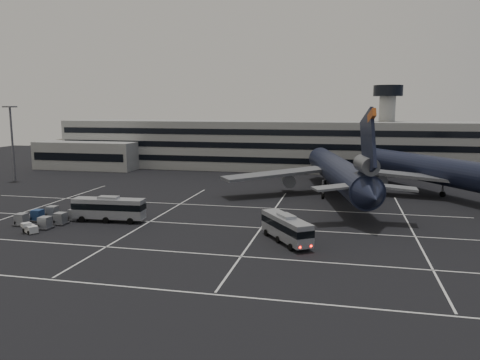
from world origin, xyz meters
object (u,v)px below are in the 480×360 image
bus_near (286,227)px  bus_far (109,208)px  trijet_main (338,172)px  uld_cluster (49,217)px

bus_near → bus_far: bearing=135.6°
trijet_main → bus_far: bearing=-152.5°
bus_far → uld_cluster: (-8.85, -2.89, -1.32)m
bus_far → uld_cluster: bearing=104.3°
trijet_main → bus_near: trijet_main is taller
bus_near → bus_far: bus_far is taller
trijet_main → bus_near: size_ratio=5.54×
bus_far → bus_near: bearing=-104.2°
trijet_main → bus_far: size_ratio=4.93×
uld_cluster → trijet_main: bearing=35.5°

